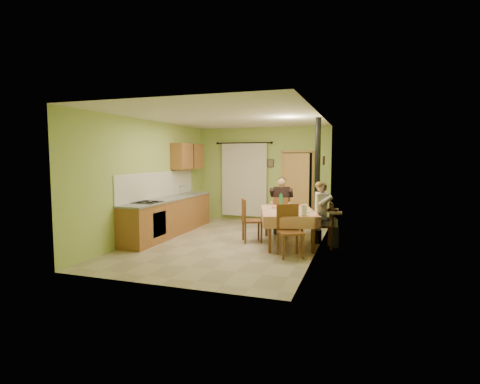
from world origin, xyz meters
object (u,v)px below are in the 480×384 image
(man_far, at_px, (281,199))
(chair_near, at_px, (290,242))
(dining_table, at_px, (288,227))
(chair_far, at_px, (281,222))
(man_right, at_px, (322,207))
(stove_flue, at_px, (317,198))
(chair_right, at_px, (323,234))
(chair_left, at_px, (251,229))

(man_far, bearing_deg, chair_near, -80.00)
(dining_table, height_order, chair_far, chair_far)
(dining_table, height_order, man_far, man_far)
(man_right, xyz_separation_m, stove_flue, (-0.17, 0.44, 0.15))
(chair_right, bearing_deg, stove_flue, 10.60)
(chair_far, height_order, man_right, man_right)
(chair_near, distance_m, stove_flue, 1.58)
(chair_left, relative_size, stove_flue, 0.35)
(dining_table, height_order, chair_near, chair_near)
(stove_flue, bearing_deg, chair_near, -104.17)
(chair_right, height_order, man_right, man_right)
(chair_far, bearing_deg, chair_near, -79.94)
(dining_table, distance_m, man_far, 1.25)
(chair_far, distance_m, man_far, 0.59)
(chair_left, bearing_deg, chair_near, 21.45)
(chair_left, distance_m, man_right, 1.70)
(chair_right, distance_m, chair_left, 1.61)
(chair_near, distance_m, man_far, 2.30)
(dining_table, bearing_deg, stove_flue, 9.88)
(chair_far, distance_m, man_right, 1.76)
(chair_far, xyz_separation_m, chair_left, (-0.45, -1.12, 0.00))
(dining_table, bearing_deg, chair_left, 167.07)
(chair_far, relative_size, man_far, 0.67)
(chair_far, xyz_separation_m, stove_flue, (0.97, -0.77, 0.74))
(chair_far, xyz_separation_m, man_far, (-0.00, 0.01, 0.59))
(chair_near, distance_m, chair_left, 1.48)
(chair_far, distance_m, chair_right, 1.67)
(chair_left, bearing_deg, stove_flue, 78.19)
(chair_right, xyz_separation_m, man_far, (-1.16, 1.21, 0.59))
(dining_table, xyz_separation_m, stove_flue, (0.60, 0.30, 0.65))
(man_far, bearing_deg, chair_left, -118.12)
(man_far, bearing_deg, chair_far, -90.00)
(dining_table, bearing_deg, chair_near, -92.93)
(man_right, bearing_deg, stove_flue, 8.93)
(chair_near, bearing_deg, man_far, -101.05)
(chair_near, distance_m, man_right, 1.21)
(man_far, xyz_separation_m, man_right, (1.14, -1.22, 0.00))
(man_right, bearing_deg, chair_far, 31.12)
(chair_far, height_order, man_far, man_far)
(chair_right, height_order, stove_flue, stove_flue)
(chair_near, relative_size, chair_right, 1.04)
(chair_far, bearing_deg, chair_right, -52.59)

